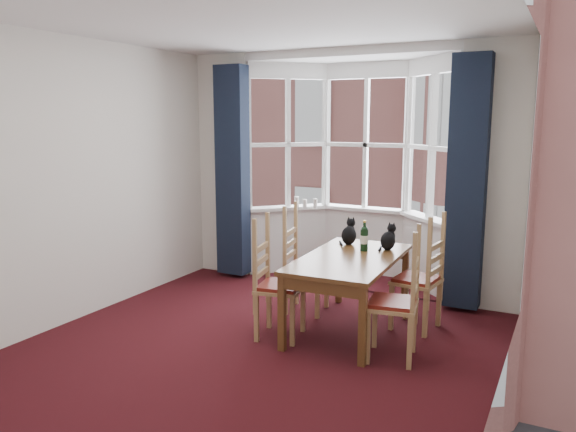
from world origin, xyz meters
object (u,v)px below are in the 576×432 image
Objects in this scene: candle_tall at (297,202)px; candle_extra at (315,203)px; candle_short at (305,203)px; dining_table at (350,265)px; cat_right at (388,239)px; chair_right_far at (426,282)px; cat_left at (349,234)px; chair_left_near at (271,287)px; chair_right_near at (403,306)px; wine_bottle at (364,238)px; chair_left_far at (298,267)px.

candle_extra is (0.24, 0.05, -0.01)m from candle_tall.
candle_short is 0.90× the size of candle_extra.
dining_table is 0.54m from cat_right.
cat_left is at bearing 167.65° from chair_right_far.
dining_table is 5.48× the size of cat_left.
candle_tall is (-1.58, 1.14, 0.11)m from cat_right.
candle_extra is (-0.91, 1.14, 0.10)m from cat_left.
chair_left_near is at bearing -76.37° from candle_extra.
dining_table is 1.71× the size of chair_left_near.
chair_left_near is 6.71× the size of candle_tall.
candle_short is at bearing 107.27° from chair_left_near.
chair_right_near is 1.32m from cat_left.
cat_right is (-0.42, 0.89, 0.35)m from chair_right_near.
cat_left reaches higher than cat_right.
candle_tall is (-2.00, 2.03, 0.47)m from chair_right_near.
chair_left_near is 2.24m from candle_extra.
candle_tall is at bearing 144.20° from cat_right.
chair_left_near is 1.24m from chair_right_near.
chair_right_far is 8.48× the size of candle_short.
cat_left is 2.10× the size of candle_tall.
dining_table is 5.73× the size of cat_right.
chair_right_near is at bearing -65.04° from cat_right.
wine_bottle is 1.77m from candle_extra.
chair_right_far is at bearing -34.62° from candle_short.
chair_right_far is 2.42m from candle_tall.
cat_right is at bearing 161.60° from chair_right_far.
chair_right_near is at bearing -49.89° from candle_extra.
chair_right_far is 3.34× the size of cat_right.
cat_left is (-0.85, 0.94, 0.36)m from chair_right_near.
chair_right_near is 1.05m from cat_right.
candle_short is at bearing 133.92° from wine_bottle.
chair_left_far is at bearing -178.27° from wine_bottle.
chair_left_far is 1.51m from candle_extra.
candle_tall reaches higher than chair_right_near.
chair_left_near is at bearing -83.65° from chair_left_far.
chair_left_near is 1.00× the size of chair_right_far.
wine_bottle reaches higher than chair_right_near.
cat_left reaches higher than candle_short.
chair_left_far is 7.65× the size of candle_extra.
dining_table is at bearing -96.65° from wine_bottle.
candle_short is (-1.04, 1.12, 0.09)m from cat_left.
cat_right is at bearing 48.64° from chair_left_near.
chair_left_far is at bearing -67.13° from candle_short.
candle_short reaches higher than chair_left_far.
cat_left is at bearing 111.96° from dining_table.
candle_tall is (-0.67, 1.32, 0.47)m from chair_left_far.
wine_bottle reaches higher than cat_left.
wine_bottle reaches higher than candle_extra.
dining_table is 0.80m from chair_right_near.
chair_left_far is 1.54m from candle_short.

